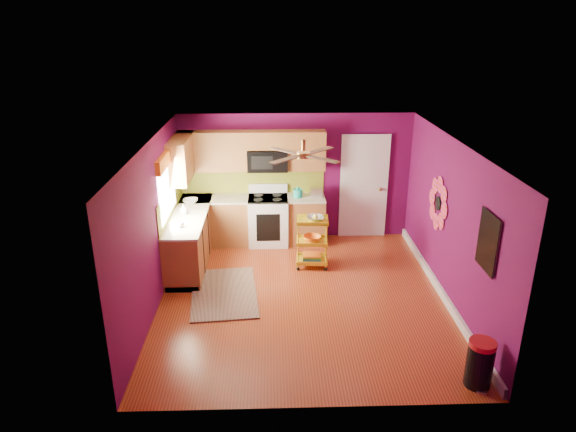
{
  "coord_description": "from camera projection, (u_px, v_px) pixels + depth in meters",
  "views": [
    {
      "loc": [
        -0.47,
        -7.18,
        4.15
      ],
      "look_at": [
        -0.22,
        0.4,
        1.24
      ],
      "focal_mm": 32.0,
      "sensor_mm": 36.0,
      "label": 1
    }
  ],
  "objects": [
    {
      "name": "room_envelope",
      "position": [
        306.0,
        201.0,
        7.61
      ],
      "size": [
        4.54,
        5.04,
        2.52
      ],
      "color": "#5A0A44",
      "rests_on": "ground"
    },
    {
      "name": "ceiling_fan",
      "position": [
        303.0,
        154.0,
        7.56
      ],
      "size": [
        1.01,
        1.01,
        0.26
      ],
      "color": "#BF8C3F",
      "rests_on": "ground"
    },
    {
      "name": "trash_can",
      "position": [
        480.0,
        363.0,
        6.12
      ],
      "size": [
        0.41,
        0.41,
        0.61
      ],
      "color": "black",
      "rests_on": "ground"
    },
    {
      "name": "toaster",
      "position": [
        317.0,
        192.0,
        9.88
      ],
      "size": [
        0.22,
        0.15,
        0.18
      ],
      "primitive_type": "cube",
      "color": "beige",
      "rests_on": "lower_cabinets"
    },
    {
      "name": "rolling_cart",
      "position": [
        313.0,
        240.0,
        9.04
      ],
      "size": [
        0.57,
        0.43,
        1.0
      ],
      "color": "yellow",
      "rests_on": "ground"
    },
    {
      "name": "ground",
      "position": [
        303.0,
        297.0,
        8.2
      ],
      "size": [
        5.0,
        5.0,
        0.0
      ],
      "primitive_type": "plane",
      "color": "maroon",
      "rests_on": "ground"
    },
    {
      "name": "upper_cabinetry",
      "position": [
        230.0,
        154.0,
        9.54
      ],
      "size": [
        2.8,
        2.3,
        1.26
      ],
      "color": "brown",
      "rests_on": "ground"
    },
    {
      "name": "left_window",
      "position": [
        166.0,
        175.0,
        8.49
      ],
      "size": [
        0.08,
        1.35,
        1.08
      ],
      "color": "white",
      "rests_on": "ground"
    },
    {
      "name": "soap_bottle_a",
      "position": [
        184.0,
        209.0,
        9.01
      ],
      "size": [
        0.08,
        0.08,
        0.18
      ],
      "primitive_type": "imported",
      "color": "#EA3F72",
      "rests_on": "lower_cabinets"
    },
    {
      "name": "right_wall_art",
      "position": [
        458.0,
        219.0,
        7.43
      ],
      "size": [
        0.04,
        2.74,
        1.04
      ],
      "color": "black",
      "rests_on": "ground"
    },
    {
      "name": "panel_door",
      "position": [
        364.0,
        188.0,
        10.17
      ],
      "size": [
        0.95,
        0.11,
        2.15
      ],
      "color": "white",
      "rests_on": "ground"
    },
    {
      "name": "shag_rug",
      "position": [
        224.0,
        293.0,
        8.3
      ],
      "size": [
        1.19,
        1.77,
        0.02
      ],
      "primitive_type": "cube",
      "rotation": [
        0.0,
        0.0,
        0.1
      ],
      "color": "black",
      "rests_on": "ground"
    },
    {
      "name": "lower_cabinets",
      "position": [
        226.0,
        229.0,
        9.7
      ],
      "size": [
        2.81,
        2.31,
        0.94
      ],
      "color": "brown",
      "rests_on": "ground"
    },
    {
      "name": "counter_cup",
      "position": [
        180.0,
        224.0,
        8.45
      ],
      "size": [
        0.12,
        0.12,
        0.1
      ],
      "primitive_type": "imported",
      "color": "white",
      "rests_on": "lower_cabinets"
    },
    {
      "name": "soap_bottle_b",
      "position": [
        184.0,
        209.0,
        9.01
      ],
      "size": [
        0.14,
        0.14,
        0.18
      ],
      "primitive_type": "imported",
      "color": "white",
      "rests_on": "lower_cabinets"
    },
    {
      "name": "electric_range",
      "position": [
        268.0,
        220.0,
        10.03
      ],
      "size": [
        0.76,
        0.66,
        1.13
      ],
      "color": "white",
      "rests_on": "ground"
    },
    {
      "name": "teal_kettle",
      "position": [
        298.0,
        193.0,
        9.87
      ],
      "size": [
        0.18,
        0.18,
        0.21
      ],
      "color": "#15A396",
      "rests_on": "lower_cabinets"
    },
    {
      "name": "counter_dish",
      "position": [
        191.0,
        201.0,
        9.58
      ],
      "size": [
        0.28,
        0.28,
        0.07
      ],
      "primitive_type": "imported",
      "color": "white",
      "rests_on": "lower_cabinets"
    }
  ]
}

